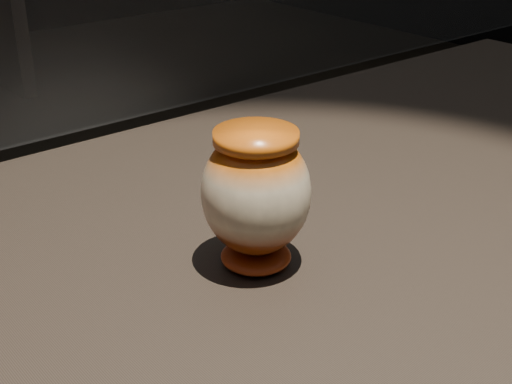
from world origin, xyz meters
The scene contains 1 object.
main_vase centered at (-0.10, -0.06, 0.99)m, with size 0.13×0.13×0.16m.
Camera 1 is at (-0.52, -0.58, 1.31)m, focal length 50.00 mm.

